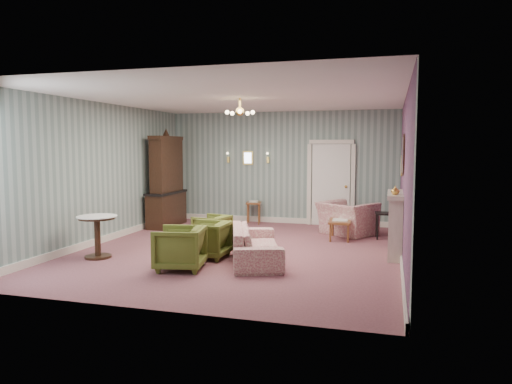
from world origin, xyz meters
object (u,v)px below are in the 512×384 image
(olive_chair_c, at_px, (212,228))
(coffee_table, at_px, (340,229))
(side_table_black, at_px, (384,226))
(dresser, at_px, (166,179))
(fireplace, at_px, (395,224))
(wingback_chair, at_px, (347,213))
(sofa_chintz, at_px, (256,238))
(olive_chair_b, at_px, (207,238))
(olive_chair_a, at_px, (180,246))
(pedestal_table, at_px, (97,237))

(olive_chair_c, height_order, coffee_table, olive_chair_c)
(side_table_black, bearing_deg, dresser, 177.40)
(olive_chair_c, height_order, dresser, dresser)
(fireplace, bearing_deg, wingback_chair, 118.88)
(fireplace, bearing_deg, side_table_black, 97.74)
(sofa_chintz, bearing_deg, wingback_chair, -42.85)
(dresser, xyz_separation_m, fireplace, (5.51, -1.79, -0.62))
(olive_chair_c, distance_m, coffee_table, 2.77)
(olive_chair_c, bearing_deg, coffee_table, 126.78)
(dresser, bearing_deg, side_table_black, -2.91)
(sofa_chintz, bearing_deg, olive_chair_b, 72.59)
(dresser, bearing_deg, fireplace, -18.27)
(sofa_chintz, relative_size, fireplace, 1.46)
(olive_chair_b, height_order, wingback_chair, wingback_chair)
(olive_chair_a, height_order, coffee_table, olive_chair_a)
(olive_chair_a, bearing_deg, dresser, -161.83)
(dresser, distance_m, pedestal_table, 3.59)
(wingback_chair, relative_size, coffee_table, 1.38)
(olive_chair_a, xyz_separation_m, coffee_table, (2.24, 3.29, -0.18))
(coffee_table, xyz_separation_m, pedestal_table, (-4.00, -2.96, 0.17))
(olive_chair_b, xyz_separation_m, olive_chair_c, (-0.39, 1.23, -0.04))
(olive_chair_b, bearing_deg, olive_chair_a, -7.71)
(dresser, bearing_deg, coffee_table, -7.15)
(olive_chair_a, xyz_separation_m, side_table_black, (3.16, 3.58, -0.10))
(sofa_chintz, relative_size, side_table_black, 3.55)
(dresser, height_order, pedestal_table, dresser)
(wingback_chair, relative_size, fireplace, 0.81)
(olive_chair_a, distance_m, olive_chair_b, 0.90)
(fireplace, bearing_deg, olive_chair_b, -160.56)
(olive_chair_b, relative_size, sofa_chintz, 0.36)
(olive_chair_c, bearing_deg, pedestal_table, -28.47)
(fireplace, height_order, pedestal_table, fireplace)
(olive_chair_b, relative_size, side_table_black, 1.27)
(dresser, bearing_deg, pedestal_table, -84.14)
(wingback_chair, height_order, dresser, dresser)
(olive_chair_b, bearing_deg, coffee_table, 139.01)
(olive_chair_b, height_order, sofa_chintz, sofa_chintz)
(olive_chair_a, distance_m, side_table_black, 4.77)
(sofa_chintz, relative_size, coffee_table, 2.48)
(coffee_table, bearing_deg, olive_chair_b, -131.28)
(olive_chair_b, relative_size, wingback_chair, 0.64)
(olive_chair_a, bearing_deg, side_table_black, 127.45)
(olive_chair_a, height_order, side_table_black, olive_chair_a)
(olive_chair_a, xyz_separation_m, sofa_chintz, (1.02, 0.92, 0.01))
(olive_chair_c, xyz_separation_m, wingback_chair, (2.60, 1.78, 0.17))
(side_table_black, bearing_deg, fireplace, -82.26)
(sofa_chintz, distance_m, pedestal_table, 2.85)
(fireplace, xyz_separation_m, pedestal_table, (-5.13, -1.70, -0.20))
(dresser, relative_size, fireplace, 1.71)
(pedestal_table, bearing_deg, olive_chair_a, -10.84)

